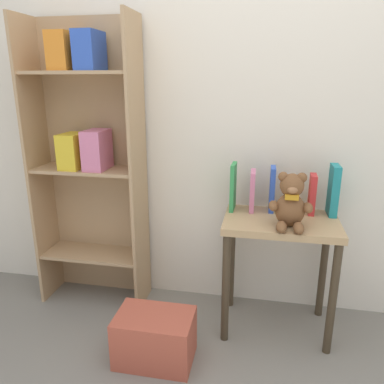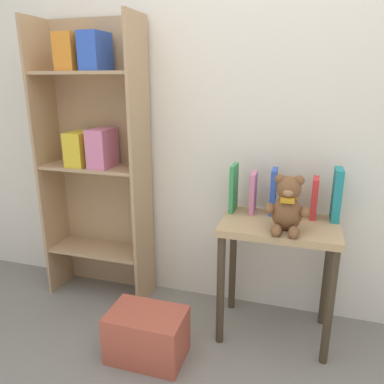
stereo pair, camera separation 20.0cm
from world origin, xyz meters
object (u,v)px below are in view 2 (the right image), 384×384
(book_standing_green, at_px, (234,188))
(storage_bin, at_px, (147,335))
(bookshelf_side, at_px, (96,149))
(book_standing_teal, at_px, (337,195))
(display_table, at_px, (278,245))
(book_standing_pink, at_px, (253,193))
(book_standing_red, at_px, (314,198))
(teddy_bear, at_px, (287,206))
(book_standing_yellow, at_px, (293,198))
(book_standing_blue, at_px, (273,191))

(book_standing_green, relative_size, storage_bin, 0.69)
(bookshelf_side, relative_size, book_standing_teal, 6.20)
(book_standing_green, bearing_deg, display_table, -20.96)
(display_table, height_order, book_standing_pink, book_standing_pink)
(book_standing_red, bearing_deg, teddy_bear, -117.64)
(book_standing_yellow, relative_size, book_standing_red, 0.90)
(display_table, height_order, book_standing_blue, book_standing_blue)
(teddy_bear, relative_size, storage_bin, 0.73)
(display_table, distance_m, book_standing_teal, 0.38)
(book_standing_teal, bearing_deg, book_standing_blue, 178.17)
(teddy_bear, distance_m, book_standing_green, 0.35)
(book_standing_blue, bearing_deg, book_standing_green, -174.99)
(book_standing_yellow, bearing_deg, book_standing_green, -175.47)
(book_standing_pink, xyz_separation_m, book_standing_red, (0.31, 0.00, -0.00))
(book_standing_pink, bearing_deg, book_standing_blue, 4.66)
(book_standing_blue, bearing_deg, book_standing_yellow, -5.31)
(teddy_bear, height_order, book_standing_red, teddy_bear)
(book_standing_red, distance_m, book_standing_teal, 0.11)
(book_standing_teal, bearing_deg, display_table, -155.28)
(display_table, relative_size, teddy_bear, 2.36)
(book_standing_pink, bearing_deg, display_table, -38.38)
(teddy_bear, distance_m, book_standing_blue, 0.24)
(book_standing_green, xyz_separation_m, storage_bin, (-0.31, -0.48, -0.64))
(storage_bin, bearing_deg, book_standing_blue, 43.86)
(book_standing_pink, bearing_deg, book_standing_green, -175.85)
(book_standing_yellow, bearing_deg, teddy_bear, -92.54)
(display_table, distance_m, book_standing_pink, 0.30)
(book_standing_teal, bearing_deg, book_standing_red, 179.08)
(book_standing_teal, height_order, storage_bin, book_standing_teal)
(book_standing_red, bearing_deg, bookshelf_side, -178.63)
(book_standing_blue, bearing_deg, storage_bin, -136.44)
(bookshelf_side, bearing_deg, book_standing_red, -0.37)
(book_standing_pink, relative_size, book_standing_red, 1.03)
(display_table, height_order, book_standing_red, book_standing_red)
(book_standing_yellow, relative_size, storage_bin, 0.51)
(book_standing_blue, bearing_deg, book_standing_red, -1.76)
(book_standing_pink, bearing_deg, book_standing_red, -0.02)
(display_table, height_order, book_standing_yellow, book_standing_yellow)
(teddy_bear, relative_size, book_standing_teal, 1.01)
(book_standing_yellow, bearing_deg, display_table, -110.67)
(bookshelf_side, xyz_separation_m, book_standing_blue, (1.04, -0.00, -0.17))
(teddy_bear, relative_size, book_standing_red, 1.28)
(bookshelf_side, height_order, book_standing_blue, bookshelf_side)
(bookshelf_side, relative_size, display_table, 2.60)
(bookshelf_side, height_order, book_standing_pink, bookshelf_side)
(book_standing_green, relative_size, book_standing_teal, 0.96)
(book_standing_yellow, bearing_deg, book_standing_pink, -177.06)
(bookshelf_side, bearing_deg, book_standing_yellow, -0.59)
(book_standing_blue, relative_size, book_standing_yellow, 1.28)
(book_standing_pink, relative_size, storage_bin, 0.59)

